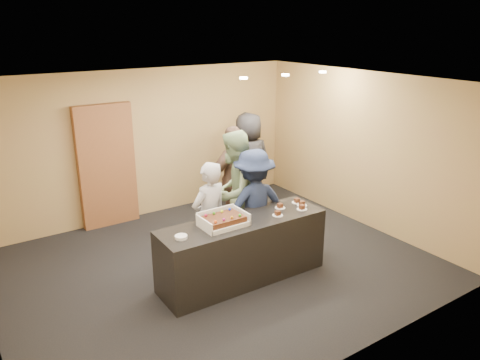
{
  "coord_description": "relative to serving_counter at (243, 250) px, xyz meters",
  "views": [
    {
      "loc": [
        -3.19,
        -5.33,
        3.46
      ],
      "look_at": [
        0.4,
        0.0,
        1.29
      ],
      "focal_mm": 35.0,
      "sensor_mm": 36.0,
      "label": 1
    }
  ],
  "objects": [
    {
      "name": "cake_box",
      "position": [
        -0.31,
        0.02,
        0.49
      ],
      "size": [
        0.61,
        0.42,
        0.18
      ],
      "color": "white",
      "rests_on": "serving_counter"
    },
    {
      "name": "person_dark_suit",
      "position": [
        1.55,
        2.09,
        0.5
      ],
      "size": [
        1.02,
        0.76,
        1.9
      ],
      "primitive_type": "imported",
      "rotation": [
        0.0,
        0.0,
        2.97
      ],
      "color": "#242428",
      "rests_on": "floor"
    },
    {
      "name": "person_server_grey",
      "position": [
        -0.26,
        0.45,
        0.38
      ],
      "size": [
        0.67,
        0.51,
        1.66
      ],
      "primitive_type": "imported",
      "rotation": [
        0.0,
        0.0,
        3.35
      ],
      "color": "#A9A8AE",
      "rests_on": "floor"
    },
    {
      "name": "person_navy_man",
      "position": [
        0.51,
        0.45,
        0.41
      ],
      "size": [
        1.18,
        0.77,
        1.72
      ],
      "primitive_type": "imported",
      "rotation": [
        0.0,
        0.0,
        3.02
      ],
      "color": "#1A2441",
      "rests_on": "floor"
    },
    {
      "name": "storage_cabinet",
      "position": [
        -0.88,
        2.91,
        0.63
      ],
      "size": [
        0.98,
        0.15,
        2.16
      ],
      "primitive_type": "cube",
      "color": "brown",
      "rests_on": "floor"
    },
    {
      "name": "ceiling_spotlights",
      "position": [
        1.49,
        1.0,
        2.22
      ],
      "size": [
        1.72,
        0.12,
        0.03
      ],
      "color": "#FFEAC6",
      "rests_on": "ceiling"
    },
    {
      "name": "slice_e",
      "position": [
        1.03,
        -0.04,
        0.47
      ],
      "size": [
        0.15,
        0.15,
        0.07
      ],
      "color": "white",
      "rests_on": "serving_counter"
    },
    {
      "name": "serving_counter",
      "position": [
        0.0,
        0.0,
        0.0
      ],
      "size": [
        2.41,
        0.74,
        0.9
      ],
      "primitive_type": "cube",
      "rotation": [
        0.0,
        0.0,
        -0.02
      ],
      "color": "black",
      "rests_on": "floor"
    },
    {
      "name": "slice_b",
      "position": [
        0.7,
        0.06,
        0.47
      ],
      "size": [
        0.15,
        0.15,
        0.07
      ],
      "color": "white",
      "rests_on": "serving_counter"
    },
    {
      "name": "sheet_cake",
      "position": [
        -0.31,
        -0.0,
        0.55
      ],
      "size": [
        0.52,
        0.36,
        0.11
      ],
      "color": "#3F1E0E",
      "rests_on": "cake_box"
    },
    {
      "name": "slice_d",
      "position": [
        1.04,
        0.09,
        0.47
      ],
      "size": [
        0.15,
        0.15,
        0.07
      ],
      "color": "white",
      "rests_on": "serving_counter"
    },
    {
      "name": "slice_c",
      "position": [
        0.93,
        -0.15,
        0.47
      ],
      "size": [
        0.15,
        0.15,
        0.07
      ],
      "color": "white",
      "rests_on": "serving_counter"
    },
    {
      "name": "person_brown_extra",
      "position": [
        0.83,
        1.46,
        0.47
      ],
      "size": [
        1.12,
        0.54,
        1.85
      ],
      "primitive_type": "imported",
      "rotation": [
        0.0,
        0.0,
        3.23
      ],
      "color": "brown",
      "rests_on": "floor"
    },
    {
      "name": "room",
      "position": [
        -0.11,
        0.5,
        0.9
      ],
      "size": [
        6.04,
        6.0,
        2.7
      ],
      "color": "black",
      "rests_on": "ground"
    },
    {
      "name": "slice_a",
      "position": [
        0.5,
        -0.14,
        0.47
      ],
      "size": [
        0.15,
        0.15,
        0.07
      ],
      "color": "white",
      "rests_on": "serving_counter"
    },
    {
      "name": "plate_stack",
      "position": [
        -0.96,
        -0.04,
        0.47
      ],
      "size": [
        0.16,
        0.16,
        0.04
      ],
      "primitive_type": "cylinder",
      "color": "white",
      "rests_on": "serving_counter"
    },
    {
      "name": "person_sage_man",
      "position": [
        0.39,
        0.82,
        0.52
      ],
      "size": [
        1.18,
        1.11,
        1.94
      ],
      "primitive_type": "imported",
      "rotation": [
        0.0,
        0.0,
        3.67
      ],
      "color": "#88A273",
      "rests_on": "floor"
    }
  ]
}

